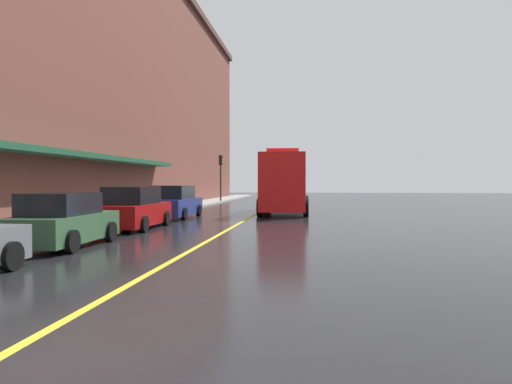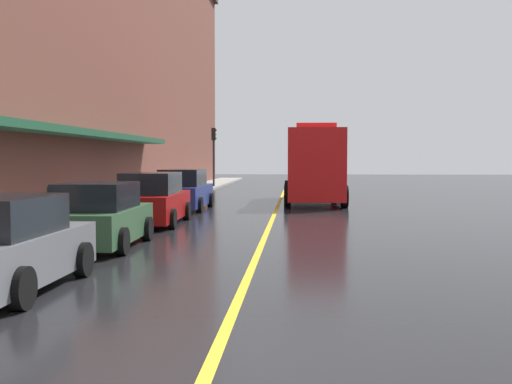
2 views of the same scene
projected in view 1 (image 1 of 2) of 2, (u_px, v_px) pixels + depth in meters
The scene contains 10 objects.
ground_plane at pixel (258, 213), 29.30m from camera, with size 112.00×112.00×0.00m, color black.
sidewalk_left at pixel (162, 211), 30.05m from camera, with size 2.40×70.00×0.15m, color gray.
lane_center_stripe at pixel (258, 213), 29.30m from camera, with size 0.16×70.00×0.01m, color gold.
brick_building_left at pixel (53, 69), 29.69m from camera, with size 12.34×64.00×18.11m.
parked_car_1 at pixel (63, 221), 13.87m from camera, with size 2.04×4.14×1.60m.
parked_car_2 at pixel (134, 209), 19.23m from camera, with size 2.09×4.70×1.73m.
parked_car_3 at pixel (175, 203), 25.08m from camera, with size 2.06×4.86×1.74m.
fire_truck at pixel (285, 184), 28.99m from camera, with size 2.96×8.82×3.76m.
parking_meter_0 at pixel (28, 210), 14.50m from camera, with size 0.14×0.18×1.33m.
traffic_light_near at pixel (221, 169), 44.30m from camera, with size 0.38×0.36×4.30m.
Camera 1 is at (3.41, -4.06, 1.92)m, focal length 32.96 mm.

